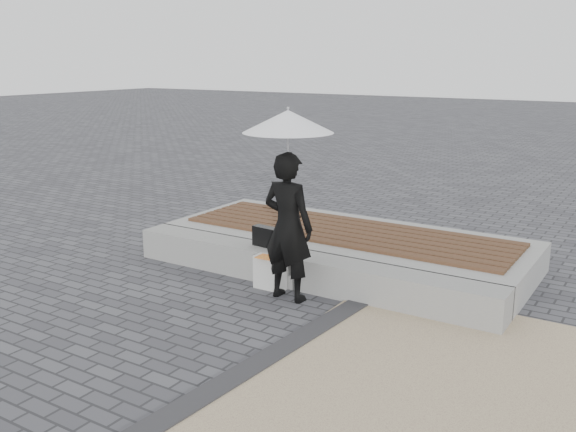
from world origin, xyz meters
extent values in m
plane|color=#4B4B50|center=(0.00, 0.00, 0.00)|extent=(80.00, 80.00, 0.00)
cube|color=#2E2D30|center=(0.75, -0.50, 0.02)|extent=(0.61, 5.20, 0.04)
cube|color=gray|center=(0.00, 1.60, 0.20)|extent=(5.00, 0.45, 0.40)
cube|color=gray|center=(0.00, 2.80, 0.20)|extent=(5.00, 2.00, 0.40)
imported|color=black|center=(0.08, 1.13, 0.87)|extent=(0.65, 0.44, 1.74)
cylinder|color=#BBBBC0|center=(0.08, 1.13, 1.44)|extent=(0.02, 0.02, 1.02)
cone|color=white|center=(0.08, 1.13, 2.08)|extent=(1.02, 1.02, 0.25)
sphere|color=#BBBBC0|center=(0.08, 1.13, 2.22)|extent=(0.03, 0.03, 0.03)
cube|color=black|center=(-0.58, 1.65, 0.53)|extent=(0.38, 0.17, 0.26)
cube|color=beige|center=(-0.27, 1.28, 0.21)|extent=(0.39, 0.17, 0.41)
cube|color=#DE4D32|center=(-0.27, 1.23, 0.42)|extent=(0.26, 0.20, 0.01)
camera|label=1|loc=(3.84, -4.83, 2.76)|focal=39.64mm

